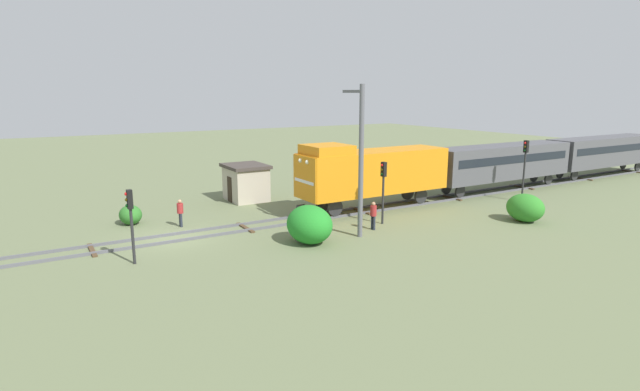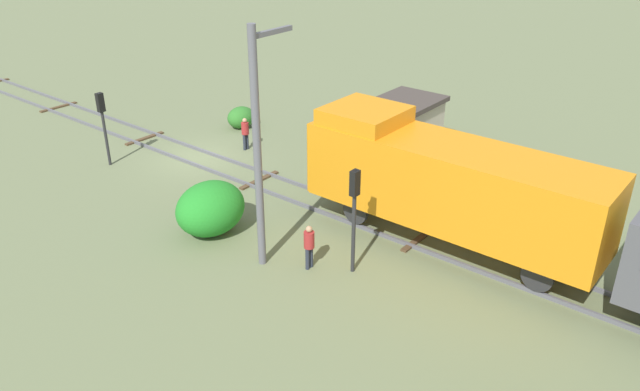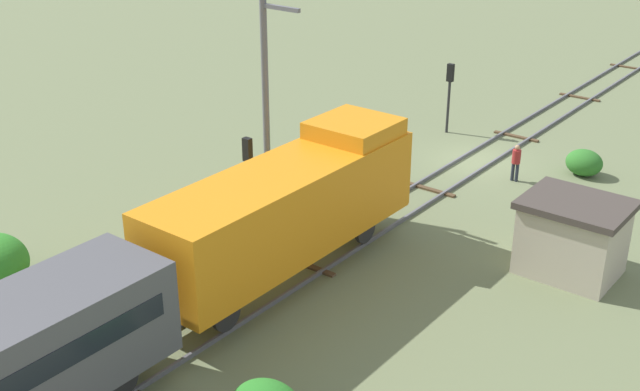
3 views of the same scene
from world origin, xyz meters
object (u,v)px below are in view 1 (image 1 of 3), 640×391
(locomotive, at_px, (372,171))
(worker_by_signal, at_px, (373,213))
(worker_near_track, at_px, (180,211))
(relay_hut, at_px, (246,182))
(passenger_car_leading, at_px, (502,161))
(catenary_mast, at_px, (360,158))
(passenger_car_trailing, at_px, (603,150))
(traffic_signal_mid, at_px, (383,181))
(traffic_signal_near, at_px, (131,212))
(traffic_signal_far, at_px, (525,160))

(locomotive, relative_size, worker_by_signal, 6.82)
(worker_near_track, height_order, relay_hut, relay_hut)
(passenger_car_leading, bearing_deg, worker_by_signal, -75.56)
(passenger_car_leading, xyz_separation_m, catenary_mast, (4.94, -17.85, 1.99))
(passenger_car_trailing, bearing_deg, worker_near_track, -93.38)
(worker_by_signal, bearing_deg, traffic_signal_mid, 106.20)
(traffic_signal_mid, bearing_deg, worker_by_signal, -58.73)
(passenger_car_trailing, bearing_deg, locomotive, -90.00)
(traffic_signal_mid, height_order, worker_near_track, traffic_signal_mid)
(locomotive, distance_m, catenary_mast, 6.92)
(traffic_signal_near, relative_size, worker_by_signal, 2.13)
(passenger_car_trailing, xyz_separation_m, traffic_signal_near, (3.20, -44.44, 0.02))
(passenger_car_leading, relative_size, worker_near_track, 8.24)
(worker_by_signal, xyz_separation_m, catenary_mast, (0.74, -1.54, 3.52))
(catenary_mast, bearing_deg, worker_by_signal, 115.73)
(passenger_car_trailing, xyz_separation_m, traffic_signal_mid, (3.40, -29.60, 0.20))
(passenger_car_leading, xyz_separation_m, passenger_car_trailing, (0.00, 14.60, 0.00))
(traffic_signal_mid, bearing_deg, traffic_signal_far, 89.13)
(traffic_signal_far, distance_m, catenary_mast, 16.09)
(locomotive, bearing_deg, catenary_mast, -42.44)
(traffic_signal_near, xyz_separation_m, worker_by_signal, (1.00, 13.53, -1.54))
(traffic_signal_far, relative_size, worker_by_signal, 2.70)
(traffic_signal_far, height_order, worker_near_track, traffic_signal_far)
(worker_by_signal, relative_size, catenary_mast, 0.20)
(passenger_car_leading, distance_m, worker_near_track, 26.18)
(traffic_signal_far, distance_m, worker_near_track, 24.99)
(passenger_car_leading, height_order, worker_near_track, passenger_car_leading)
(traffic_signal_near, relative_size, traffic_signal_mid, 0.93)
(locomotive, bearing_deg, passenger_car_leading, 90.00)
(traffic_signal_mid, distance_m, relay_hut, 11.90)
(catenary_mast, bearing_deg, relay_hut, -172.05)
(worker_near_track, distance_m, relay_hut, 8.22)
(worker_near_track, relative_size, relay_hut, 0.49)
(locomotive, distance_m, traffic_signal_mid, 3.78)
(passenger_car_trailing, distance_m, worker_near_track, 40.73)
(passenger_car_leading, bearing_deg, traffic_signal_mid, -77.23)
(traffic_signal_near, height_order, worker_near_track, traffic_signal_near)
(locomotive, distance_m, passenger_car_trailing, 27.94)
(traffic_signal_mid, relative_size, catenary_mast, 0.46)
(traffic_signal_far, relative_size, catenary_mast, 0.54)
(traffic_signal_far, bearing_deg, worker_by_signal, -87.62)
(worker_by_signal, distance_m, catenary_mast, 3.91)
(locomotive, relative_size, worker_near_track, 6.82)
(locomotive, xyz_separation_m, worker_near_track, (-2.40, -12.69, -1.78))
(traffic_signal_near, distance_m, catenary_mast, 12.28)
(locomotive, height_order, worker_near_track, locomotive)
(passenger_car_trailing, bearing_deg, relay_hut, -102.37)
(worker_near_track, distance_m, worker_by_signal, 11.75)
(passenger_car_leading, relative_size, catenary_mast, 1.64)
(worker_by_signal, xyz_separation_m, relay_hut, (-11.70, -3.28, 0.40))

